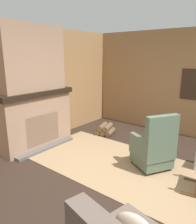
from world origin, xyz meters
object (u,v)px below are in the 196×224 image
object	(u,v)px
firewood_stack	(105,130)
oil_lamp_vase	(4,90)
storage_case	(50,84)
armchair	(154,149)

from	to	relation	value
firewood_stack	oil_lamp_vase	size ratio (longest dim) A/B	2.19
firewood_stack	storage_case	size ratio (longest dim) A/B	2.70
firewood_stack	storage_case	world-z (taller)	storage_case
oil_lamp_vase	storage_case	distance (m)	1.12
armchair	firewood_stack	distance (m)	1.98
firewood_stack	oil_lamp_vase	world-z (taller)	oil_lamp_vase
storage_case	armchair	bearing A→B (deg)	4.12
armchair	storage_case	world-z (taller)	storage_case
armchair	oil_lamp_vase	bearing A→B (deg)	57.89
firewood_stack	oil_lamp_vase	distance (m)	2.65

